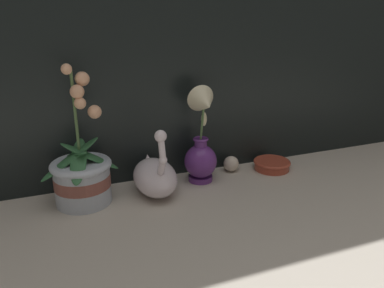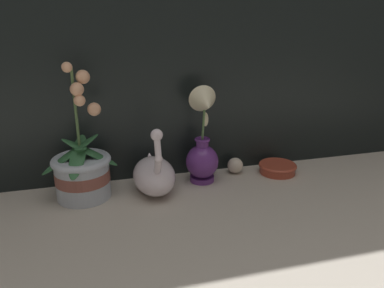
% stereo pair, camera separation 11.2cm
% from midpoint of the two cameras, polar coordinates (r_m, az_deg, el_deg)
% --- Properties ---
extents(ground_plane, '(2.80, 2.80, 0.00)m').
position_cam_midpoint_polar(ground_plane, '(1.09, 4.28, -9.08)').
color(ground_plane, '#BCB2A3').
extents(orchid_potted_plant, '(0.22, 0.21, 0.40)m').
position_cam_midpoint_polar(orchid_potted_plant, '(1.11, -13.64, -3.91)').
color(orchid_potted_plant, '#B2BCCC').
rests_on(orchid_potted_plant, ground_plane).
extents(swan_figurine, '(0.13, 0.22, 0.22)m').
position_cam_midpoint_polar(swan_figurine, '(1.13, -3.01, -4.59)').
color(swan_figurine, white).
rests_on(swan_figurine, ground_plane).
extents(blue_vase, '(0.10, 0.12, 0.31)m').
position_cam_midpoint_polar(blue_vase, '(1.17, 4.45, -0.44)').
color(blue_vase, '#602D7F').
rests_on(blue_vase, ground_plane).
extents(glass_sphere, '(0.05, 0.05, 0.05)m').
position_cam_midpoint_polar(glass_sphere, '(1.28, 9.11, -3.29)').
color(glass_sphere, beige).
rests_on(glass_sphere, ground_plane).
extents(amber_dish, '(0.13, 0.13, 0.03)m').
position_cam_midpoint_polar(amber_dish, '(1.32, 15.32, -3.51)').
color(amber_dish, '#A8422D').
rests_on(amber_dish, ground_plane).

